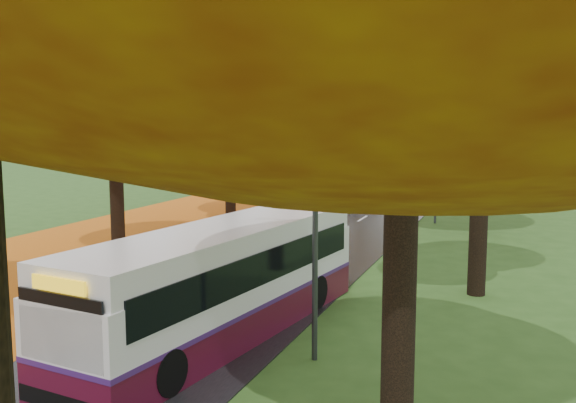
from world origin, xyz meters
The scene contains 13 objects.
road centered at (0.00, 25.00, 0.02)m, with size 6.50×90.00×0.04m, color black.
centre_line centered at (0.00, 25.00, 0.04)m, with size 0.12×90.00×0.01m, color silver.
leaf_verge centered at (-9.00, 25.00, 0.01)m, with size 12.00×90.00×0.02m, color #99460D.
leaf_drift centered at (-3.05, 25.00, 0.04)m, with size 0.90×90.00×0.01m, color orange.
trees_left centered at (-7.18, 27.06, 9.53)m, with size 9.20×74.00×13.88m.
trees_right centered at (7.19, 26.91, 9.69)m, with size 9.30×74.20×13.96m.
streetlamp_near centered at (3.95, 8.00, 4.71)m, with size 2.45×0.18×8.00m.
streetlamp_mid centered at (3.95, 30.00, 4.71)m, with size 2.45×0.18×8.00m.
streetlamp_far centered at (3.95, 52.00, 4.71)m, with size 2.45×0.18×8.00m.
bus centered at (1.31, 8.82, 1.60)m, with size 4.15×11.59×2.99m.
car_white centered at (-2.35, 35.51, 0.69)m, with size 1.52×3.79×1.29m, color #BBBBBF.
car_silver centered at (-2.11, 37.13, 0.73)m, with size 1.47×4.21×1.39m, color #989B9F.
car_dark centered at (-2.35, 42.92, 0.71)m, with size 1.89×4.64×1.35m, color black.
Camera 1 is at (8.89, -6.49, 5.94)m, focal length 40.00 mm.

